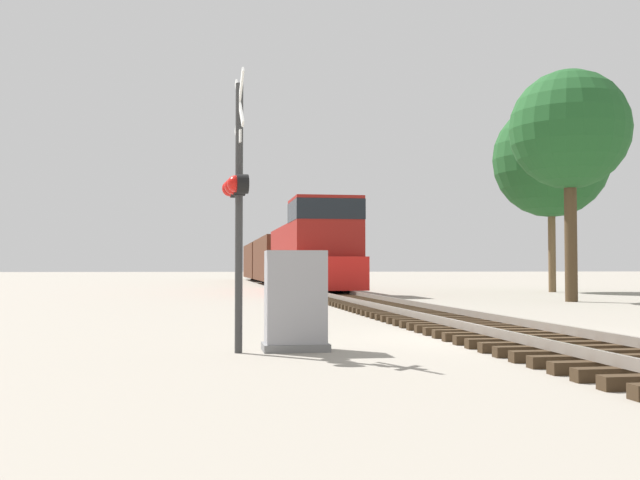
# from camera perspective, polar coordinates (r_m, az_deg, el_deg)

# --- Properties ---
(ground_plane) EXTENTS (400.00, 400.00, 0.00)m
(ground_plane) POSITION_cam_1_polar(r_m,az_deg,el_deg) (14.43, 13.96, -7.33)
(ground_plane) COLOR gray
(rail_track_bed) EXTENTS (2.60, 160.00, 0.31)m
(rail_track_bed) POSITION_cam_1_polar(r_m,az_deg,el_deg) (14.42, 13.96, -6.79)
(rail_track_bed) COLOR #382819
(rail_track_bed) RESTS_ON ground
(freight_train) EXTENTS (3.15, 48.87, 4.56)m
(freight_train) POSITION_cam_1_polar(r_m,az_deg,el_deg) (55.49, -3.01, -1.47)
(freight_train) COLOR maroon
(freight_train) RESTS_ON ground
(crossing_signal_near) EXTENTS (0.39, 1.01, 4.39)m
(crossing_signal_near) POSITION_cam_1_polar(r_m,az_deg,el_deg) (11.79, -6.33, 3.60)
(crossing_signal_near) COLOR #333333
(crossing_signal_near) RESTS_ON ground
(relay_cabinet) EXTENTS (1.05, 0.70, 1.60)m
(relay_cabinet) POSITION_cam_1_polar(r_m,az_deg,el_deg) (12.01, -1.88, -4.69)
(relay_cabinet) COLOR slate
(relay_cabinet) RESTS_ON ground
(tree_far_right) EXTENTS (4.64, 4.64, 9.01)m
(tree_far_right) POSITION_cam_1_polar(r_m,az_deg,el_deg) (30.95, 18.48, 7.91)
(tree_far_right) COLOR #473521
(tree_far_right) RESTS_ON ground
(tree_mid_background) EXTENTS (6.21, 6.21, 10.24)m
(tree_mid_background) POSITION_cam_1_polar(r_m,az_deg,el_deg) (42.36, 17.19, 5.85)
(tree_mid_background) COLOR brown
(tree_mid_background) RESTS_ON ground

